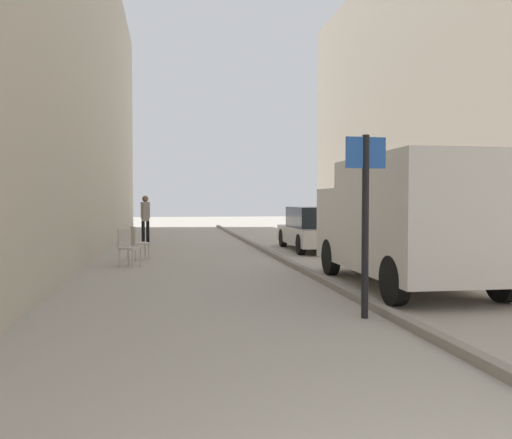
% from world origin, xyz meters
% --- Properties ---
extents(ground_plane, '(80.00, 80.00, 0.00)m').
position_xyz_m(ground_plane, '(0.00, 12.00, 0.00)').
color(ground_plane, '#A8A093').
extents(building_facade_left, '(3.58, 40.00, 11.23)m').
position_xyz_m(building_facade_left, '(-5.39, 12.00, 5.61)').
color(building_facade_left, '#BCB29E').
rests_on(building_facade_left, ground_plane).
extents(kerb_strip, '(0.16, 40.00, 0.12)m').
position_xyz_m(kerb_strip, '(1.58, 12.00, 0.06)').
color(kerb_strip, gray).
rests_on(kerb_strip, ground_plane).
extents(pedestrian_main_foreground, '(0.35, 0.28, 1.85)m').
position_xyz_m(pedestrian_main_foreground, '(-2.37, 19.13, 1.07)').
color(pedestrian_main_foreground, black).
rests_on(pedestrian_main_foreground, ground_plane).
extents(delivery_van, '(2.18, 5.15, 2.47)m').
position_xyz_m(delivery_van, '(2.99, 7.95, 1.32)').
color(delivery_van, silver).
rests_on(delivery_van, ground_plane).
extents(parked_car, '(1.92, 4.24, 1.45)m').
position_xyz_m(parked_car, '(3.37, 15.56, 0.71)').
color(parked_car, silver).
rests_on(parked_car, ground_plane).
extents(street_sign_post, '(0.60, 0.10, 2.60)m').
position_xyz_m(street_sign_post, '(1.22, 5.46, 1.55)').
color(street_sign_post, black).
rests_on(street_sign_post, ground_plane).
extents(cafe_chair_near_window, '(0.55, 0.55, 0.94)m').
position_xyz_m(cafe_chair_near_window, '(-2.38, 13.53, 0.55)').
color(cafe_chair_near_window, '#B7B2A8').
rests_on(cafe_chair_near_window, ground_plane).
extents(cafe_chair_by_doorway, '(0.60, 0.60, 0.94)m').
position_xyz_m(cafe_chair_by_doorway, '(-2.55, 12.06, 0.55)').
color(cafe_chair_by_doorway, '#B7B2A8').
rests_on(cafe_chair_by_doorway, ground_plane).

